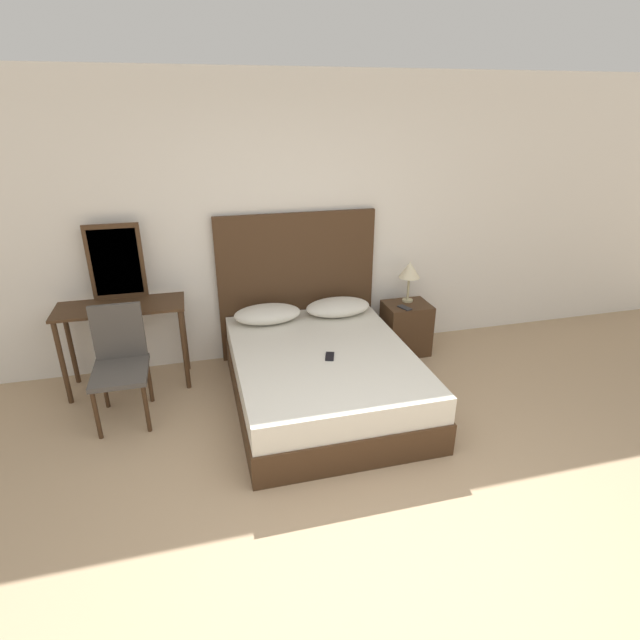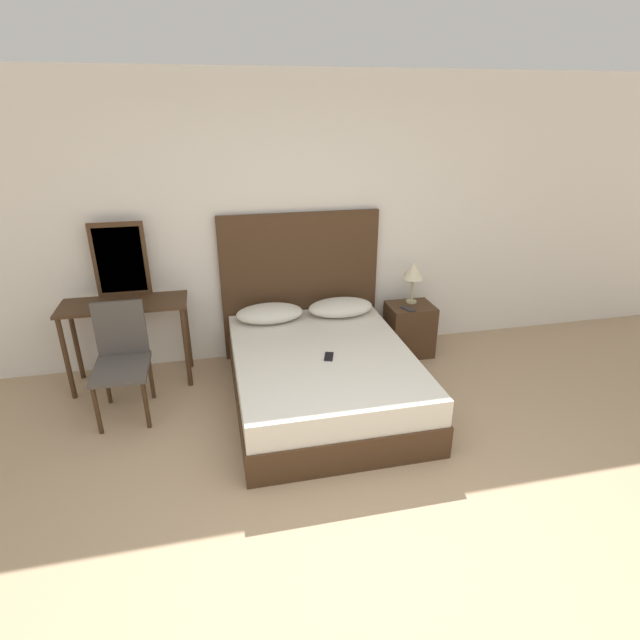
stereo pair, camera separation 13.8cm
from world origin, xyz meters
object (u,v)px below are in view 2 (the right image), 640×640
(phone_on_bed, at_px, (329,357))
(phone_on_nightstand, at_px, (408,309))
(vanity_desk, at_px, (126,318))
(nightstand, at_px, (409,329))
(table_lamp, at_px, (413,272))
(bed, at_px, (322,377))
(chair, at_px, (121,355))

(phone_on_bed, relative_size, phone_on_nightstand, 1.00)
(vanity_desk, bearing_deg, phone_on_nightstand, -2.18)
(nightstand, relative_size, table_lamp, 1.27)
(phone_on_bed, xyz_separation_m, vanity_desk, (-1.67, 0.82, 0.16))
(bed, relative_size, nightstand, 3.61)
(table_lamp, relative_size, phone_on_nightstand, 2.56)
(phone_on_nightstand, relative_size, vanity_desk, 0.15)
(vanity_desk, bearing_deg, table_lamp, 1.39)
(phone_on_bed, xyz_separation_m, nightstand, (1.05, 0.81, -0.22))
(bed, distance_m, table_lamp, 1.49)
(phone_on_bed, relative_size, nightstand, 0.31)
(bed, xyz_separation_m, table_lamp, (1.11, 0.78, 0.62))
(nightstand, distance_m, vanity_desk, 2.74)
(phone_on_nightstand, xyz_separation_m, vanity_desk, (-2.65, 0.10, 0.11))
(vanity_desk, bearing_deg, chair, -89.62)
(nightstand, height_order, vanity_desk, vanity_desk)
(nightstand, bearing_deg, vanity_desk, 179.84)
(vanity_desk, bearing_deg, bed, -23.51)
(table_lamp, bearing_deg, phone_on_nightstand, -121.46)
(phone_on_bed, xyz_separation_m, phone_on_nightstand, (0.98, 0.72, 0.05))
(nightstand, xyz_separation_m, table_lamp, (0.03, 0.07, 0.60))
(bed, bearing_deg, table_lamp, 35.10)
(phone_on_bed, relative_size, table_lamp, 0.39)
(phone_on_bed, height_order, table_lamp, table_lamp)
(bed, height_order, phone_on_bed, phone_on_bed)
(phone_on_nightstand, relative_size, chair, 0.18)
(bed, height_order, chair, chair)
(table_lamp, relative_size, chair, 0.45)
(phone_on_bed, relative_size, chair, 0.18)
(bed, xyz_separation_m, phone_on_nightstand, (1.01, 0.61, 0.30))
(phone_on_nightstand, bearing_deg, table_lamp, 58.54)
(table_lamp, bearing_deg, chair, -169.04)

